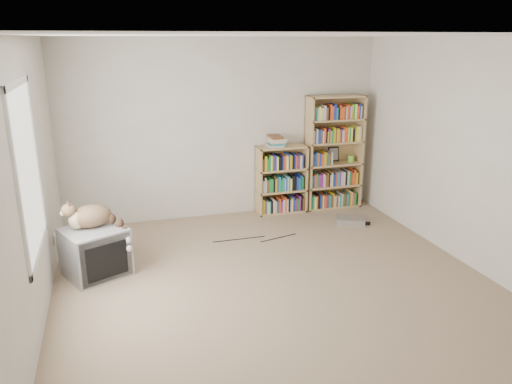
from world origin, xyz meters
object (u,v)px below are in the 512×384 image
object	(u,v)px
crt_tv	(95,252)
dvd_player	(350,220)
bookcase_short	(281,181)
cat	(96,219)
bookcase_tall	(333,155)

from	to	relation	value
crt_tv	dvd_player	distance (m)	3.44
bookcase_short	crt_tv	bearing A→B (deg)	-152.03
bookcase_short	dvd_player	world-z (taller)	bookcase_short
crt_tv	dvd_player	bearing A→B (deg)	-14.24
cat	dvd_player	distance (m)	3.44
dvd_player	cat	bearing A→B (deg)	-146.69
bookcase_tall	bookcase_short	world-z (taller)	bookcase_tall
crt_tv	bookcase_short	distance (m)	2.97
bookcase_tall	bookcase_short	xyz separation A→B (m)	(-0.82, -0.00, -0.34)
bookcase_short	dvd_player	distance (m)	1.16
crt_tv	cat	bearing A→B (deg)	21.65
cat	dvd_player	bearing A→B (deg)	-2.57
crt_tv	cat	size ratio (longest dim) A/B	1.10
crt_tv	bookcase_tall	distance (m)	3.75
dvd_player	bookcase_tall	bearing A→B (deg)	109.10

